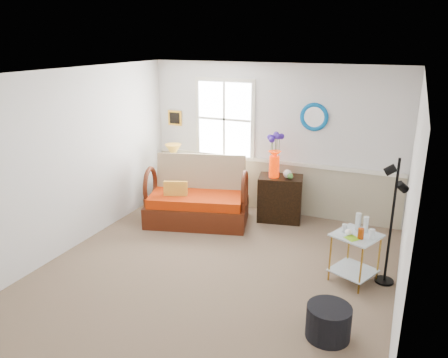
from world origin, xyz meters
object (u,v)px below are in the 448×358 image
at_px(lamp_stand, 174,189).
at_px(loveseat, 197,192).
at_px(floor_lamp, 391,223).
at_px(side_table, 354,258).
at_px(ottoman, 328,322).
at_px(cabinet, 280,198).

bearing_deg(lamp_stand, loveseat, -36.88).
bearing_deg(floor_lamp, side_table, -167.75).
relative_size(lamp_stand, floor_lamp, 0.36).
bearing_deg(ottoman, cabinet, 115.85).
distance_m(lamp_stand, cabinet, 2.03).
height_order(lamp_stand, cabinet, cabinet).
relative_size(cabinet, floor_lamp, 0.47).
bearing_deg(cabinet, side_table, -58.58).
distance_m(lamp_stand, floor_lamp, 4.11).
height_order(side_table, ottoman, side_table).
distance_m(lamp_stand, ottoman, 4.35).
bearing_deg(floor_lamp, ottoman, -115.20).
relative_size(floor_lamp, ottoman, 3.54).
xyz_separation_m(cabinet, floor_lamp, (1.82, -1.42, 0.44)).
bearing_deg(loveseat, ottoman, -55.22).
relative_size(loveseat, ottoman, 3.57).
xyz_separation_m(cabinet, ottoman, (1.35, -2.79, -0.21)).
height_order(loveseat, ottoman, loveseat).
height_order(lamp_stand, ottoman, lamp_stand).
distance_m(side_table, floor_lamp, 0.64).
bearing_deg(lamp_stand, ottoman, -38.98).
distance_m(lamp_stand, side_table, 3.77).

